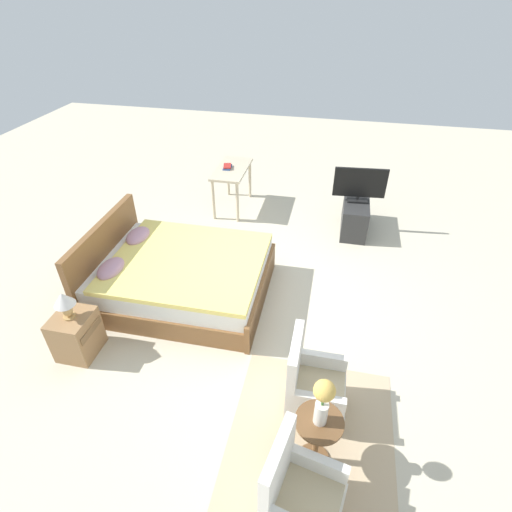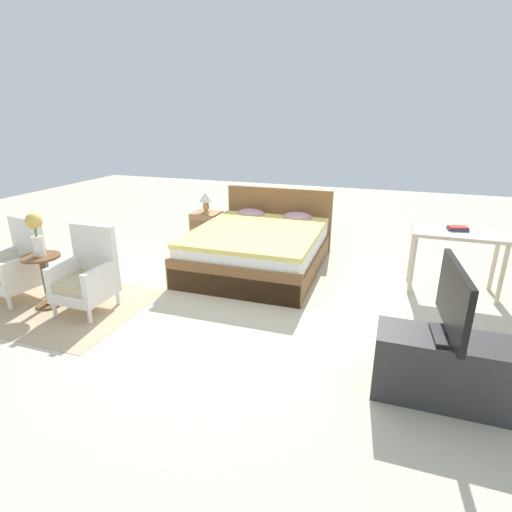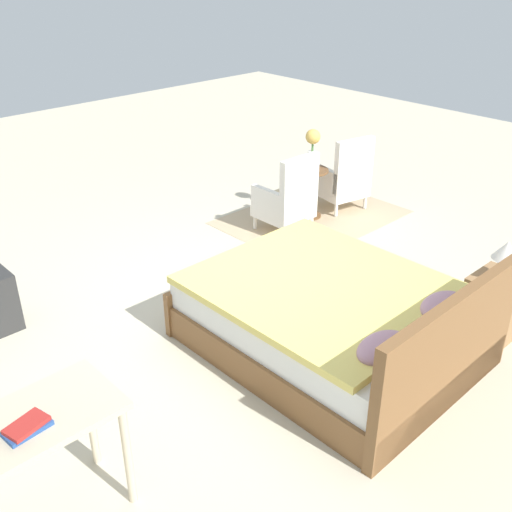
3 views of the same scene
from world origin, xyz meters
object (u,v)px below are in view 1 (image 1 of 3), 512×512
at_px(vanity_desk, 232,174).
at_px(book_stack, 227,167).
at_px(tv_flatscreen, 360,184).
at_px(tv_stand, 355,215).
at_px(armchair_by_window_left, 298,494).
at_px(armchair_by_window_right, 311,384).
at_px(bed, 179,276).
at_px(side_table, 317,436).
at_px(nightstand, 76,334).
at_px(table_lamp, 64,302).
at_px(flower_vase, 323,399).

xyz_separation_m(vanity_desk, book_stack, (-0.01, 0.07, 0.14)).
bearing_deg(tv_flatscreen, tv_stand, -175.01).
height_order(armchair_by_window_left, tv_flatscreen, tv_flatscreen).
bearing_deg(armchair_by_window_right, bed, 53.32).
bearing_deg(vanity_desk, book_stack, 99.89).
relative_size(side_table, tv_flatscreen, 0.74).
distance_m(nightstand, vanity_desk, 3.76).
height_order(armchair_by_window_left, tv_stand, armchair_by_window_left).
distance_m(armchair_by_window_right, tv_stand, 3.56).
xyz_separation_m(tv_stand, tv_flatscreen, (0.00, 0.00, 0.55)).
relative_size(nightstand, table_lamp, 1.61).
bearing_deg(table_lamp, flower_vase, -104.41).
bearing_deg(armchair_by_window_left, flower_vase, -11.46).
bearing_deg(vanity_desk, flower_vase, -156.53).
bearing_deg(flower_vase, vanity_desk, 23.47).
distance_m(tv_stand, book_stack, 2.31).
height_order(bed, nightstand, bed).
distance_m(bed, vanity_desk, 2.49).
bearing_deg(tv_stand, nightstand, 138.42).
height_order(bed, armchair_by_window_right, bed).
bearing_deg(armchair_by_window_right, table_lamp, 85.73).
height_order(flower_vase, tv_stand, flower_vase).
bearing_deg(tv_stand, armchair_by_window_left, 175.35).
distance_m(flower_vase, table_lamp, 2.79).
xyz_separation_m(tv_flatscreen, vanity_desk, (0.30, 2.15, -0.17)).
bearing_deg(armchair_by_window_right, tv_stand, -5.95).
relative_size(table_lamp, vanity_desk, 0.32).
height_order(side_table, nightstand, side_table).
distance_m(bed, table_lamp, 1.47).
xyz_separation_m(armchair_by_window_left, flower_vase, (0.49, -0.10, 0.51)).
relative_size(table_lamp, book_stack, 1.38).
relative_size(vanity_desk, book_stack, 4.33).
xyz_separation_m(armchair_by_window_right, tv_stand, (3.54, -0.37, -0.12)).
height_order(bed, flower_vase, flower_vase).
bearing_deg(flower_vase, book_stack, 24.34).
xyz_separation_m(armchair_by_window_right, vanity_desk, (3.84, 1.78, 0.26)).
distance_m(armchair_by_window_left, tv_stand, 4.54).
xyz_separation_m(tv_stand, book_stack, (0.29, 2.23, 0.52)).
xyz_separation_m(side_table, flower_vase, (0.00, 0.00, 0.52)).
distance_m(armchair_by_window_right, table_lamp, 2.63).
relative_size(armchair_by_window_right, book_stack, 3.83).
relative_size(tv_stand, book_stack, 4.00).
distance_m(bed, nightstand, 1.40).
bearing_deg(armchair_by_window_right, side_table, -168.67).
relative_size(armchair_by_window_right, vanity_desk, 0.88).
bearing_deg(book_stack, vanity_desk, -80.11).
distance_m(armchair_by_window_right, vanity_desk, 4.24).
xyz_separation_m(table_lamp, vanity_desk, (3.65, -0.81, -0.10)).
bearing_deg(bed, armchair_by_window_right, -126.68).
xyz_separation_m(bed, tv_stand, (2.16, -2.21, -0.04)).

